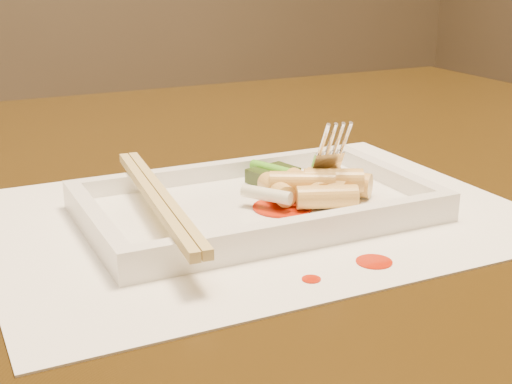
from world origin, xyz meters
name	(u,v)px	position (x,y,z in m)	size (l,w,h in m)	color
table	(123,297)	(0.00, 0.00, 0.65)	(1.40, 0.90, 0.75)	black
placemat	(256,215)	(0.08, -0.11, 0.75)	(0.40, 0.30, 0.00)	white
sauce_splatter_a	(374,262)	(0.11, -0.22, 0.75)	(0.02, 0.02, 0.00)	#B91C05
sauce_splatter_b	(311,279)	(0.06, -0.23, 0.75)	(0.01, 0.01, 0.00)	#B91C05
plate_base	(256,209)	(0.08, -0.11, 0.76)	(0.26, 0.16, 0.01)	white
plate_rim_far	(218,171)	(0.08, -0.03, 0.77)	(0.26, 0.01, 0.01)	white
plate_rim_near	(303,227)	(0.08, -0.18, 0.77)	(0.26, 0.01, 0.01)	white
plate_rim_left	(95,221)	(-0.04, -0.11, 0.77)	(0.01, 0.14, 0.01)	white
plate_rim_right	(389,175)	(0.20, -0.11, 0.77)	(0.01, 0.14, 0.01)	white
veg_piece	(273,175)	(0.12, -0.07, 0.77)	(0.04, 0.03, 0.01)	black
scallion_white	(267,194)	(0.08, -0.12, 0.77)	(0.01, 0.01, 0.04)	#EAEACC
scallion_green	(292,174)	(0.12, -0.09, 0.77)	(0.01, 0.01, 0.09)	#3F9F19
chopstick_a	(153,198)	(0.00, -0.11, 0.78)	(0.01, 0.23, 0.01)	tan
chopstick_b	(163,196)	(0.01, -0.11, 0.78)	(0.01, 0.23, 0.01)	tan
fork	(325,97)	(0.15, -0.09, 0.83)	(0.09, 0.10, 0.14)	silver
sauce_blob_0	(282,207)	(0.10, -0.12, 0.76)	(0.05, 0.05, 0.00)	#B91C05
rice_cake_0	(276,189)	(0.10, -0.11, 0.77)	(0.02, 0.02, 0.04)	#E5C46B
rice_cake_1	(307,186)	(0.12, -0.11, 0.77)	(0.02, 0.02, 0.05)	#E5C46B
rice_cake_2	(333,181)	(0.14, -0.13, 0.78)	(0.02, 0.02, 0.05)	#E5C46B
rice_cake_3	(323,175)	(0.15, -0.09, 0.77)	(0.02, 0.02, 0.04)	#E5C46B
rice_cake_4	(318,190)	(0.13, -0.13, 0.77)	(0.02, 0.02, 0.04)	#E5C46B
rice_cake_5	(302,182)	(0.11, -0.12, 0.78)	(0.02, 0.02, 0.05)	#E5C46B
rice_cake_6	(327,197)	(0.12, -0.14, 0.77)	(0.02, 0.02, 0.05)	#E5C46B
rice_cake_7	(339,183)	(0.15, -0.12, 0.77)	(0.02, 0.02, 0.05)	#E5C46B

